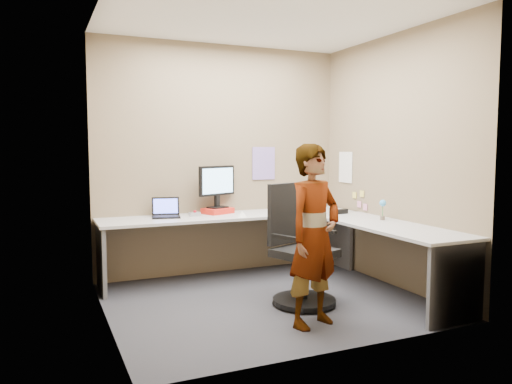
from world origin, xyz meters
name	(u,v)px	position (x,y,z in m)	size (l,w,h in m)	color
ground	(267,301)	(0.00, 0.00, 0.00)	(3.00, 3.00, 0.00)	#26252A
wall_back	(221,160)	(0.00, 1.30, 1.35)	(3.00, 3.00, 0.00)	brown
wall_right	(394,161)	(1.50, 0.00, 1.35)	(2.70, 2.70, 0.00)	brown
wall_left	(104,165)	(-1.50, 0.00, 1.35)	(2.70, 2.70, 0.00)	brown
ceiling	(267,17)	(0.00, 0.00, 2.70)	(3.00, 3.00, 0.00)	white
desk	(289,232)	(0.44, 0.39, 0.59)	(2.98, 2.58, 0.73)	#A2A2A2
paper_ream	(218,211)	(-0.11, 1.13, 0.76)	(0.32, 0.24, 0.06)	red
monitor	(217,183)	(-0.11, 1.15, 1.08)	(0.49, 0.25, 0.49)	black
laptop	(166,212)	(-0.73, 1.07, 0.78)	(0.34, 0.30, 0.21)	black
trackball_mouse	(195,214)	(-0.42, 1.01, 0.76)	(0.12, 0.08, 0.07)	#B7B7BC
origami	(242,214)	(0.05, 0.76, 0.76)	(0.10, 0.10, 0.06)	white
stapler	(342,212)	(1.20, 0.52, 0.76)	(0.15, 0.04, 0.06)	black
flower	(383,207)	(1.32, -0.06, 0.87)	(0.07, 0.07, 0.22)	brown
calendar_purple	(264,163)	(0.55, 1.29, 1.30)	(0.30, 0.01, 0.40)	#846BB7
calendar_white	(346,167)	(1.49, 0.90, 1.25)	(0.01, 0.28, 0.38)	white
sticky_note_a	(362,194)	(1.49, 0.55, 0.95)	(0.01, 0.07, 0.07)	#F2E059
sticky_note_b	(359,204)	(1.49, 0.60, 0.82)	(0.01, 0.07, 0.07)	pink
sticky_note_c	(365,207)	(1.49, 0.48, 0.80)	(0.01, 0.07, 0.07)	pink
sticky_note_d	(354,195)	(1.49, 0.70, 0.92)	(0.01, 0.07, 0.07)	#F2E059
office_chair	(299,256)	(0.25, -0.19, 0.46)	(0.66, 0.65, 1.13)	black
person	(314,236)	(0.09, -0.75, 0.76)	(0.56, 0.37, 1.53)	#999399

